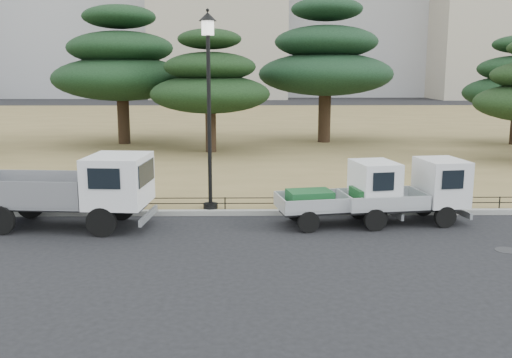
{
  "coord_description": "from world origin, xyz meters",
  "views": [
    {
      "loc": [
        -0.23,
        -15.33,
        4.61
      ],
      "look_at": [
        0.0,
        2.0,
        1.3
      ],
      "focal_mm": 40.0,
      "sensor_mm": 36.0,
      "label": 1
    }
  ],
  "objects_px": {
    "street_lamp": "(209,78)",
    "truck_large": "(75,187)",
    "truck_kei_front": "(347,194)",
    "truck_kei_rear": "(412,192)"
  },
  "relations": [
    {
      "from": "truck_kei_front",
      "to": "street_lamp",
      "type": "height_order",
      "value": "street_lamp"
    },
    {
      "from": "street_lamp",
      "to": "truck_kei_front",
      "type": "bearing_deg",
      "value": -18.54
    },
    {
      "from": "truck_kei_rear",
      "to": "truck_large",
      "type": "bearing_deg",
      "value": 173.81
    },
    {
      "from": "truck_kei_front",
      "to": "street_lamp",
      "type": "distance_m",
      "value": 5.62
    },
    {
      "from": "truck_kei_front",
      "to": "truck_kei_rear",
      "type": "distance_m",
      "value": 2.04
    },
    {
      "from": "street_lamp",
      "to": "truck_large",
      "type": "bearing_deg",
      "value": -156.44
    },
    {
      "from": "truck_kei_rear",
      "to": "truck_kei_front",
      "type": "bearing_deg",
      "value": 175.48
    },
    {
      "from": "truck_kei_front",
      "to": "truck_kei_rear",
      "type": "height_order",
      "value": "truck_kei_rear"
    },
    {
      "from": "truck_kei_front",
      "to": "street_lamp",
      "type": "relative_size",
      "value": 0.61
    },
    {
      "from": "truck_large",
      "to": "street_lamp",
      "type": "height_order",
      "value": "street_lamp"
    }
  ]
}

